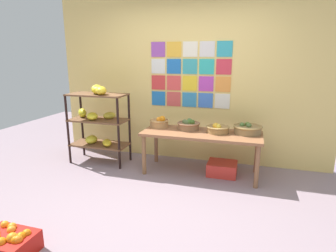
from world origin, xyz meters
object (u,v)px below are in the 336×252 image
fruit_basket_centre (218,129)px  fruit_basket_back_left (189,125)px  fruit_basket_back_right (248,129)px  produce_crate_under_table (222,168)px  fruit_basket_right (160,122)px  orange_crate_foreground (8,243)px  display_table (201,137)px  banana_shelf_unit (97,118)px

fruit_basket_centre → fruit_basket_back_left: 0.44m
fruit_basket_back_right → produce_crate_under_table: bearing=-163.1°
fruit_basket_back_right → fruit_basket_right: 1.31m
orange_crate_foreground → display_table: bearing=60.2°
fruit_basket_centre → fruit_basket_back_left: bearing=172.0°
fruit_basket_right → display_table: bearing=-11.0°
fruit_basket_back_right → fruit_basket_centre: (-0.41, -0.09, -0.01)m
fruit_basket_back_right → fruit_basket_right: size_ratio=1.35×
fruit_basket_centre → fruit_basket_back_left: fruit_basket_back_left is taller
banana_shelf_unit → fruit_basket_centre: 1.90m
orange_crate_foreground → fruit_basket_back_left: bearing=65.6°
fruit_basket_back_right → orange_crate_foreground: 3.10m
display_table → orange_crate_foreground: bearing=-119.8°
banana_shelf_unit → fruit_basket_back_left: bearing=4.7°
fruit_basket_centre → orange_crate_foreground: fruit_basket_centre is taller
fruit_basket_back_left → produce_crate_under_table: (0.53, -0.07, -0.60)m
display_table → orange_crate_foreground: (-1.28, -2.23, -0.45)m
banana_shelf_unit → fruit_basket_centre: (1.90, 0.06, -0.05)m
fruit_basket_back_left → fruit_basket_right: fruit_basket_right is taller
fruit_basket_back_right → fruit_basket_right: bearing=-179.6°
banana_shelf_unit → fruit_basket_right: size_ratio=4.19×
fruit_basket_centre → fruit_basket_right: 0.90m
fruit_basket_back_right → produce_crate_under_table: (-0.32, -0.10, -0.60)m
banana_shelf_unit → produce_crate_under_table: bearing=1.3°
banana_shelf_unit → orange_crate_foreground: bearing=-79.9°
display_table → fruit_basket_back_right: bearing=12.5°
fruit_basket_back_right → orange_crate_foreground: fruit_basket_back_right is taller
produce_crate_under_table → fruit_basket_right: bearing=174.9°
display_table → fruit_basket_right: 0.70m
produce_crate_under_table → orange_crate_foreground: size_ratio=0.91×
display_table → fruit_basket_back_right: (0.63, 0.14, 0.14)m
fruit_basket_back_right → display_table: bearing=-167.5°
fruit_basket_centre → orange_crate_foreground: size_ratio=0.72×
banana_shelf_unit → fruit_basket_back_left: size_ratio=3.69×
fruit_basket_back_right → fruit_basket_centre: 0.42m
fruit_basket_back_right → produce_crate_under_table: 0.69m
display_table → fruit_basket_back_left: fruit_basket_back_left is taller
display_table → fruit_basket_right: (-0.68, 0.13, 0.15)m
banana_shelf_unit → display_table: size_ratio=0.74×
banana_shelf_unit → fruit_basket_centre: size_ratio=3.83×
banana_shelf_unit → display_table: bearing=0.1°
display_table → orange_crate_foreground: 2.61m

